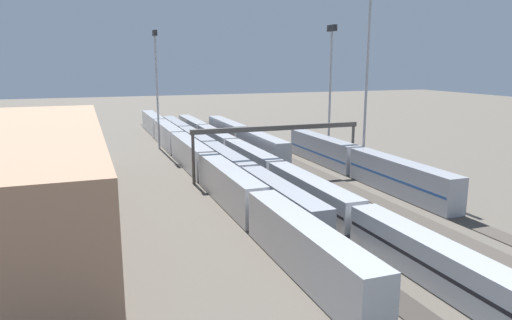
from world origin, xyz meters
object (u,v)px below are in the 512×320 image
Objects in this scene: train_on_track_3 at (251,159)px; train_on_track_2 at (242,138)px; train_on_track_4 at (210,151)px; light_mast_2 at (368,60)px; train_on_track_0 at (356,162)px; light_mast_0 at (331,75)px; train_on_track_5 at (191,154)px; maintenance_shed at (38,176)px; light_mast_1 at (156,74)px; signal_gantry at (278,133)px.

train_on_track_3 is 20.59m from train_on_track_2.
light_mast_2 is (-20.65, -22.15, 17.66)m from train_on_track_4.
light_mast_0 is (15.05, -2.89, 14.20)m from train_on_track_0.
train_on_track_2 is (31.30, 10.00, 0.01)m from train_on_track_0.
light_mast_0 reaches higher than train_on_track_0.
train_on_track_0 is 17.23m from light_mast_2.
train_on_track_5 is 2.54× the size of train_on_track_0.
maintenance_shed is (-22.85, 51.62, -10.93)m from light_mast_0.
maintenance_shed is at bearing 99.10° from train_on_track_0.
light_mast_1 is at bearing 35.20° from train_on_track_0.
train_on_track_2 is 1.81× the size of light_mast_1.
train_on_track_3 is at bearing -155.79° from light_mast_1.
light_mast_2 is at bearing -103.18° from signal_gantry.
train_on_track_3 is 18.81m from train_on_track_0.
light_mast_0 is at bearing -106.60° from train_on_track_4.
train_on_track_4 is 19.58m from signal_gantry.
train_on_track_2 is at bearing -5.36° from signal_gantry.
light_mast_2 is at bearing 176.91° from light_mast_0.
train_on_track_5 is 29.94m from train_on_track_0.
train_on_track_5 is 7.39m from train_on_track_4.
train_on_track_4 is at bearing 133.30° from train_on_track_2.
signal_gantry is at bearing -156.46° from train_on_track_4.
train_on_track_4 is 35.05m from light_mast_2.
train_on_track_4 is 3.64× the size of light_mast_0.
signal_gantry is (-11.81, -12.50, 4.93)m from train_on_track_5.
light_mast_2 reaches higher than train_on_track_3.
light_mast_0 is (-6.83, -22.89, 14.81)m from train_on_track_4.
train_on_track_0 is 1.50× the size of light_mast_2.
train_on_track_5 is 34.10m from maintenance_shed.
train_on_track_3 is 11.26m from train_on_track_5.
signal_gantry reaches higher than train_on_track_2.
train_on_track_3 is 4.57× the size of light_mast_0.
light_mast_0 is 57.50m from maintenance_shed.
train_on_track_3 is 9.03m from signal_gantry.
light_mast_2 is 19.31m from signal_gantry.
train_on_track_5 is 2.07× the size of maintenance_shed.
train_on_track_0 is 0.49× the size of train_on_track_4.
train_on_track_2 is (9.43, -10.00, 0.62)m from train_on_track_4.
maintenance_shed reaches higher than train_on_track_4.
light_mast_1 is (27.43, 12.33, 14.68)m from train_on_track_3.
train_on_track_5 is (5.14, 10.00, 0.61)m from train_on_track_3.
light_mast_2 reaches higher than train_on_track_5.
train_on_track_0 is at bearing -162.28° from train_on_track_2.
signal_gantry is 0.52× the size of maintenance_shed.
light_mast_0 reaches higher than maintenance_shed.
train_on_track_5 is 26.45m from light_mast_1.
train_on_track_4 is (10.54, 5.00, -0.01)m from train_on_track_3.
train_on_track_0 is at bearing -110.44° from signal_gantry.
light_mast_0 reaches higher than train_on_track_2.
signal_gantry is (4.66, 12.50, 4.95)m from train_on_track_0.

